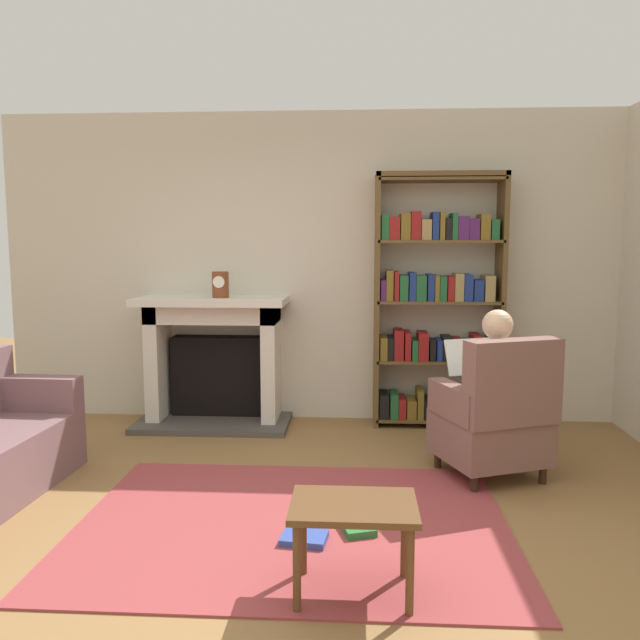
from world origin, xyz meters
TOP-DOWN VIEW (x-y plane):
  - ground at (0.00, 0.00)m, footprint 14.00×14.00m
  - back_wall at (0.00, 2.55)m, footprint 5.60×0.10m
  - area_rug at (0.00, 0.30)m, footprint 2.40×1.80m
  - fireplace at (-0.89, 2.30)m, footprint 1.31×0.64m
  - mantel_clock at (-0.80, 2.20)m, footprint 0.14×0.14m
  - bookshelf at (1.03, 2.33)m, footprint 1.08×0.32m
  - armchair_reading at (1.28, 1.08)m, footprint 0.82×0.81m
  - seated_reader at (1.23, 1.19)m, footprint 0.49×0.59m
  - side_table at (0.34, -0.39)m, footprint 0.56×0.39m
  - scattered_books at (0.22, 0.16)m, footprint 0.52×0.37m

SIDE VIEW (x-z plane):
  - ground at x=0.00m, z-range 0.00..0.00m
  - area_rug at x=0.00m, z-range 0.00..0.01m
  - scattered_books at x=0.22m, z-range 0.01..0.05m
  - side_table at x=0.34m, z-range 0.15..0.58m
  - armchair_reading at x=1.28m, z-range -0.06..0.91m
  - fireplace at x=-0.89m, z-range 0.03..1.14m
  - seated_reader at x=1.23m, z-range 0.05..1.19m
  - bookshelf at x=1.03m, z-range -0.04..2.12m
  - mantel_clock at x=-0.80m, z-range 1.11..1.33m
  - back_wall at x=0.00m, z-range 0.00..2.70m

